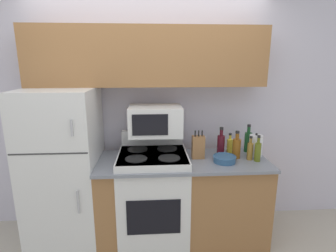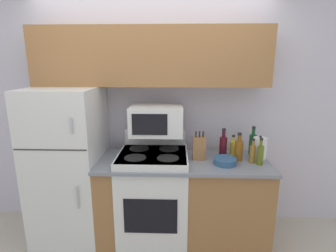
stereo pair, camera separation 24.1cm
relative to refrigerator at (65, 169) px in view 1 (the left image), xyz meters
name	(u,v)px [view 1 (the left image)]	position (x,y,z in m)	size (l,w,h in m)	color
wall_back	(149,113)	(0.84, 0.40, 0.48)	(8.00, 0.05, 2.55)	silver
lower_cabinets	(182,199)	(1.17, -0.05, -0.35)	(1.68, 0.66, 0.89)	#9E6B3D
refrigerator	(65,169)	(0.00, 0.00, 0.00)	(0.67, 0.74, 1.59)	white
upper_cabinets	(148,57)	(0.84, 0.21, 1.09)	(2.35, 0.33, 0.58)	#9E6B3D
stove	(153,196)	(0.87, -0.06, -0.30)	(0.68, 0.65, 1.12)	white
microwave	(155,121)	(0.91, 0.06, 0.47)	(0.52, 0.38, 0.29)	white
knife_block	(198,147)	(1.33, -0.03, 0.21)	(0.12, 0.08, 0.29)	#9E6B3D
bowl	(224,159)	(1.57, -0.15, 0.13)	(0.22, 0.22, 0.06)	#335B84
bottle_wine_red	(221,144)	(1.58, 0.04, 0.21)	(0.08, 0.08, 0.30)	#470F19
bottle_wine_green	(248,141)	(1.90, 0.13, 0.21)	(0.08, 0.08, 0.30)	#194C23
bottle_vinegar	(250,150)	(1.83, -0.10, 0.19)	(0.06, 0.06, 0.24)	olive
bottle_whiskey	(236,147)	(1.71, -0.05, 0.20)	(0.08, 0.08, 0.28)	brown
bottle_olive_oil	(258,151)	(1.89, -0.15, 0.19)	(0.06, 0.06, 0.26)	#5B6619
bottle_cooking_spray	(230,146)	(1.69, 0.09, 0.18)	(0.06, 0.06, 0.22)	gold
kettle	(256,146)	(1.93, 0.00, 0.20)	(0.13, 0.13, 0.24)	white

